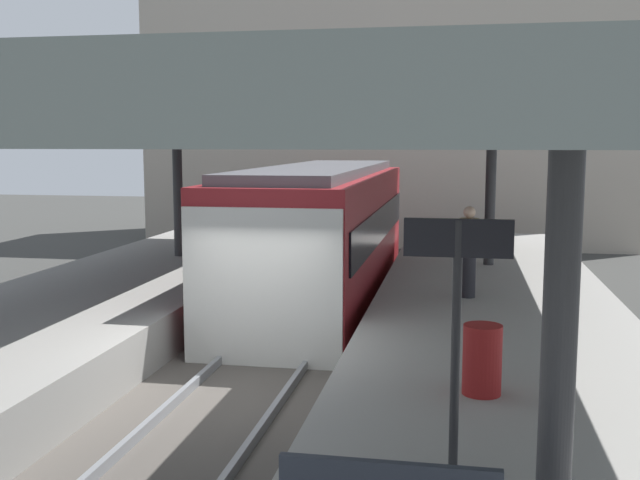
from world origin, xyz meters
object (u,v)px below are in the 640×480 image
object	(u,v)px
platform_sign	(457,289)
passenger_mid_platform	(469,250)
commuter_train	(321,235)
litter_bin	(482,360)

from	to	relation	value
platform_sign	passenger_mid_platform	distance (m)	7.66
commuter_train	passenger_mid_platform	world-z (taller)	commuter_train
litter_bin	passenger_mid_platform	bearing A→B (deg)	91.19
litter_bin	passenger_mid_platform	xyz separation A→B (m)	(-0.11, 5.45, 0.47)
platform_sign	litter_bin	xyz separation A→B (m)	(0.30, 2.16, -1.22)
passenger_mid_platform	litter_bin	bearing A→B (deg)	-88.81
passenger_mid_platform	commuter_train	bearing A→B (deg)	137.82
litter_bin	commuter_train	bearing A→B (deg)	111.97
commuter_train	litter_bin	distance (m)	9.10
platform_sign	commuter_train	bearing A→B (deg)	106.34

